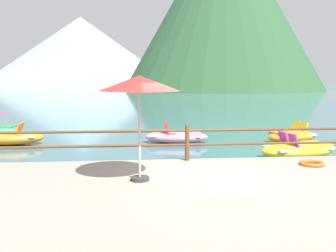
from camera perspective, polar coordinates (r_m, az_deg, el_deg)
name	(u,v)px	position (r m, az deg, el deg)	size (l,w,h in m)	color
ground_plane	(143,99)	(48.52, -3.70, 4.07)	(200.00, 200.00, 0.00)	#3D6B75
promenade_dock	(218,218)	(6.83, 7.47, -13.40)	(28.00, 8.00, 0.40)	gray
dock_railing	(187,139)	(10.22, 2.86, -1.91)	(23.92, 0.12, 0.95)	brown
beach_umbrella	(139,85)	(8.08, -4.31, 6.10)	(1.70, 1.70, 2.24)	#B2B2B7
life_ring	(312,163)	(10.43, 20.51, -5.19)	(0.61, 0.61, 0.09)	orange
pedal_boat_0	(292,136)	(16.30, 17.87, -1.42)	(2.40, 1.66, 0.84)	orange
pedal_boat_2	(10,138)	(16.19, -22.37, -1.60)	(2.57, 1.37, 0.87)	orange
pedal_boat_3	(298,150)	(13.17, 18.74, -3.32)	(2.79, 1.82, 0.87)	yellow
pedal_boat_6	(177,136)	(15.44, 1.27, -1.56)	(2.70, 1.57, 0.83)	pink
cliff_headland	(216,8)	(86.43, 7.18, 16.92)	(42.32, 42.32, 36.97)	#2D5633
distant_peak	(81,51)	(134.01, -12.75, 10.71)	(64.65, 64.65, 22.67)	#93A3B7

